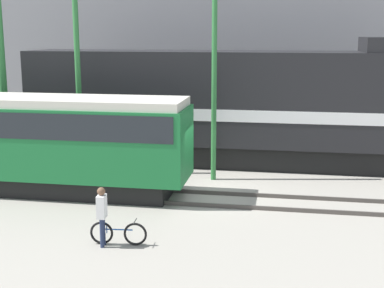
# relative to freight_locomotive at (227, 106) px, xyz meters

# --- Properties ---
(ground_plane) EXTENTS (120.00, 120.00, 0.00)m
(ground_plane) POSITION_rel_freight_locomotive_xyz_m (-0.32, -4.80, -2.62)
(ground_plane) COLOR gray
(track_near) EXTENTS (60.00, 1.50, 0.14)m
(track_near) POSITION_rel_freight_locomotive_xyz_m (-0.32, -5.57, -2.55)
(track_near) COLOR #47423D
(track_near) RESTS_ON ground
(track_far) EXTENTS (60.00, 1.51, 0.14)m
(track_far) POSITION_rel_freight_locomotive_xyz_m (-0.32, 0.00, -2.55)
(track_far) COLOR #47423D
(track_far) RESTS_ON ground
(building_backdrop) EXTENTS (34.02, 6.00, 12.61)m
(building_backdrop) POSITION_rel_freight_locomotive_xyz_m (-0.32, 8.54, 3.68)
(building_backdrop) COLOR gray
(building_backdrop) RESTS_ON ground
(freight_locomotive) EXTENTS (17.50, 3.04, 5.60)m
(freight_locomotive) POSITION_rel_freight_locomotive_xyz_m (0.00, 0.00, 0.00)
(freight_locomotive) COLOR black
(freight_locomotive) RESTS_ON ground
(streetcar) EXTENTS (11.17, 2.54, 3.54)m
(streetcar) POSITION_rel_freight_locomotive_xyz_m (-6.33, -5.57, -0.60)
(streetcar) COLOR black
(streetcar) RESTS_ON ground
(bicycle) EXTENTS (1.61, 0.44, 0.72)m
(bicycle) POSITION_rel_freight_locomotive_xyz_m (-1.88, -9.95, -2.29)
(bicycle) COLOR black
(bicycle) RESTS_ON ground
(person) EXTENTS (0.25, 0.38, 1.69)m
(person) POSITION_rel_freight_locomotive_xyz_m (-2.27, -10.13, -1.60)
(person) COLOR #232D4C
(person) RESTS_ON ground
(utility_pole_left) EXTENTS (0.31, 0.31, 8.17)m
(utility_pole_left) POSITION_rel_freight_locomotive_xyz_m (-9.06, -2.78, 1.46)
(utility_pole_left) COLOR #2D7238
(utility_pole_left) RESTS_ON ground
(utility_pole_center) EXTENTS (0.22, 0.22, 7.41)m
(utility_pole_center) POSITION_rel_freight_locomotive_xyz_m (-5.75, -2.78, 1.08)
(utility_pole_center) COLOR #2D7238
(utility_pole_center) RESTS_ON ground
(utility_pole_right) EXTENTS (0.20, 0.20, 9.23)m
(utility_pole_right) POSITION_rel_freight_locomotive_xyz_m (-0.20, -2.78, 1.99)
(utility_pole_right) COLOR #2D7238
(utility_pole_right) RESTS_ON ground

